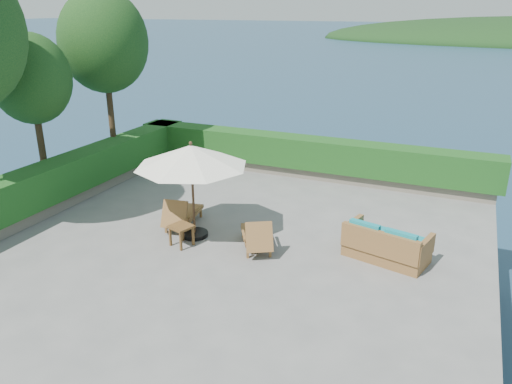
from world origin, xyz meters
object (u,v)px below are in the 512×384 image
at_px(patio_umbrella, 191,157).
at_px(wicker_loveseat, 385,246).
at_px(lounge_right, 257,235).
at_px(side_table, 181,229).
at_px(lounge_left, 182,214).

xyz_separation_m(patio_umbrella, wicker_loveseat, (4.62, 0.64, -1.73)).
height_order(lounge_right, side_table, lounge_right).
distance_m(patio_umbrella, lounge_right, 2.44).
xyz_separation_m(lounge_left, side_table, (0.57, -0.94, 0.06)).
bearing_deg(lounge_left, patio_umbrella, -41.36).
bearing_deg(patio_umbrella, lounge_right, -1.48).
bearing_deg(side_table, wicker_loveseat, 14.81).
xyz_separation_m(patio_umbrella, lounge_left, (-0.59, 0.35, -1.71)).
bearing_deg(side_table, lounge_left, 121.33).
xyz_separation_m(lounge_left, wicker_loveseat, (5.21, 0.29, -0.02)).
height_order(lounge_left, wicker_loveseat, wicker_loveseat).
height_order(lounge_left, side_table, lounge_left).
bearing_deg(lounge_right, patio_umbrella, 148.46).
height_order(patio_umbrella, lounge_right, patio_umbrella).
distance_m(lounge_right, wicker_loveseat, 2.97).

